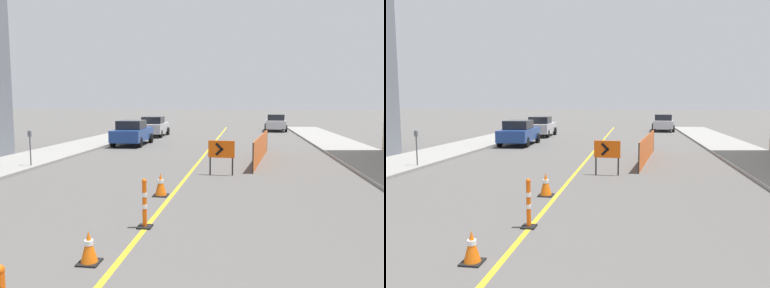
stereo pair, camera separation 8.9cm
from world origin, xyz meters
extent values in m
cube|color=gold|center=(0.00, 21.86, 0.00)|extent=(0.12, 43.72, 0.01)
cube|color=gray|center=(-7.95, 21.86, 0.06)|extent=(3.17, 43.72, 0.13)
cube|color=gray|center=(7.95, 21.86, 0.06)|extent=(3.17, 43.72, 0.13)
cube|color=black|center=(-0.47, 8.37, 0.01)|extent=(0.36, 0.36, 0.03)
cone|color=orange|center=(-0.47, 8.37, 0.30)|extent=(0.29, 0.29, 0.54)
cylinder|color=white|center=(-0.47, 8.37, 0.37)|extent=(0.15, 0.15, 0.09)
cube|color=black|center=(-0.32, 13.08, 0.01)|extent=(0.43, 0.43, 0.03)
cone|color=orange|center=(-0.32, 13.08, 0.35)|extent=(0.34, 0.34, 0.65)
cylinder|color=white|center=(-0.32, 13.08, 0.43)|extent=(0.18, 0.18, 0.10)
cube|color=black|center=(-0.03, 10.29, 0.02)|extent=(0.31, 0.31, 0.04)
cylinder|color=#EF560C|center=(-0.03, 10.29, 0.52)|extent=(0.10, 0.10, 0.97)
cylinder|color=white|center=(-0.03, 10.29, 0.47)|extent=(0.11, 0.11, 0.10)
cylinder|color=white|center=(-0.03, 10.29, 0.74)|extent=(0.11, 0.11, 0.10)
sphere|color=#EF560C|center=(-0.03, 10.29, 1.04)|extent=(0.11, 0.11, 0.11)
cube|color=#EF560C|center=(1.23, 16.47, 0.99)|extent=(0.99, 0.13, 0.64)
cube|color=black|center=(1.16, 16.43, 1.08)|extent=(0.31, 0.04, 0.31)
cube|color=black|center=(1.16, 16.43, 0.90)|extent=(0.31, 0.04, 0.31)
cylinder|color=black|center=(0.81, 16.47, 0.33)|extent=(0.06, 0.06, 0.66)
cylinder|color=black|center=(1.65, 16.47, 0.33)|extent=(0.06, 0.06, 0.66)
cube|color=#EF560C|center=(2.86, 20.43, 0.60)|extent=(0.92, 7.03, 1.20)
cylinder|color=#262626|center=(2.41, 16.91, 0.60)|extent=(0.05, 0.05, 1.20)
cylinder|color=#262626|center=(3.31, 23.94, 0.60)|extent=(0.05, 0.05, 1.20)
cube|color=navy|center=(-5.10, 25.77, 0.68)|extent=(1.98, 4.37, 0.72)
cube|color=black|center=(-5.10, 25.55, 1.31)|extent=(1.61, 2.00, 0.55)
cylinder|color=black|center=(-5.95, 27.10, 0.32)|extent=(0.25, 0.65, 0.64)
cylinder|color=black|center=(-4.24, 27.10, 0.32)|extent=(0.25, 0.65, 0.64)
cylinder|color=black|center=(-5.95, 24.44, 0.32)|extent=(0.25, 0.65, 0.64)
cylinder|color=black|center=(-4.24, 24.44, 0.32)|extent=(0.25, 0.65, 0.64)
cube|color=#B7B7BC|center=(-5.26, 32.04, 0.68)|extent=(2.00, 4.38, 0.72)
cube|color=black|center=(-5.26, 31.83, 1.31)|extent=(1.62, 2.00, 0.55)
cylinder|color=black|center=(-6.12, 33.38, 0.32)|extent=(0.25, 0.65, 0.64)
cylinder|color=black|center=(-4.41, 33.38, 0.32)|extent=(0.25, 0.65, 0.64)
cylinder|color=black|center=(-6.12, 30.71, 0.32)|extent=(0.25, 0.65, 0.64)
cylinder|color=black|center=(-4.41, 30.71, 0.32)|extent=(0.25, 0.65, 0.64)
cube|color=#B7B7BC|center=(4.91, 39.10, 0.68)|extent=(2.05, 4.40, 0.72)
cube|color=black|center=(4.91, 38.89, 1.31)|extent=(1.64, 2.02, 0.55)
cylinder|color=black|center=(4.05, 40.43, 0.32)|extent=(0.26, 0.65, 0.64)
cylinder|color=black|center=(5.76, 40.43, 0.32)|extent=(0.26, 0.65, 0.64)
cylinder|color=black|center=(4.05, 37.77, 0.32)|extent=(0.26, 0.65, 0.64)
cylinder|color=black|center=(5.76, 37.77, 0.32)|extent=(0.26, 0.65, 0.64)
cylinder|color=#4C4C51|center=(-6.71, 16.82, 0.72)|extent=(0.05, 0.05, 1.20)
cube|color=#565B60|center=(-6.71, 16.82, 1.43)|extent=(0.12, 0.10, 0.22)
sphere|color=#565B60|center=(-6.71, 16.82, 1.54)|extent=(0.11, 0.11, 0.11)
camera|label=1|loc=(2.14, 2.57, 2.73)|focal=35.00mm
camera|label=2|loc=(2.23, 2.59, 2.73)|focal=35.00mm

